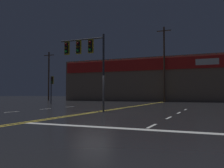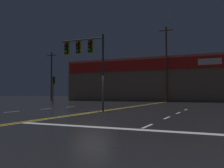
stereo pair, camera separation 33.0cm
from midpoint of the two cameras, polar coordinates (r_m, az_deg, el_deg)
name	(u,v)px [view 1 (the left image)]	position (r m, az deg, el deg)	size (l,w,h in m)	color
ground_plane	(93,112)	(16.67, -4.85, -6.48)	(200.00, 200.00, 0.00)	black
road_markings	(99,114)	(15.01, -3.55, -6.94)	(15.69, 60.00, 0.01)	gold
traffic_signal_median	(84,52)	(18.36, -6.86, 7.21)	(3.60, 0.36, 5.44)	#38383D
traffic_signal_corner_northwest	(52,83)	(32.54, -13.91, 0.11)	(0.42, 0.36, 3.46)	#38383D
building_backdrop	(170,80)	(44.31, 12.86, 0.83)	(35.89, 10.23, 7.14)	#7A6651
utility_pole_row	(164,68)	(38.94, 11.58, 3.71)	(44.26, 0.26, 11.53)	#4C3828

